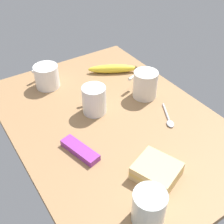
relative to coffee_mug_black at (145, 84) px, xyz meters
The scene contains 9 objects.
tabletop 19.10cm from the coffee_mug_black, 104.99° to the left, with size 90.00×64.00×2.00cm, color #936D47.
coffee_mug_black is the anchor object (origin of this frame).
coffee_mug_milky 20.39cm from the coffee_mug_black, 84.14° to the left, with size 10.43×8.12×9.96cm.
coffee_mug_spare 37.60cm from the coffee_mug_black, 46.82° to the left, with size 11.77×9.21×8.79cm.
sandwich_main 37.84cm from the coffee_mug_black, 146.69° to the left, with size 14.16×13.51×4.40cm.
glass_of_milk 50.35cm from the coffee_mug_black, 142.75° to the left, with size 7.97×7.97×9.06cm.
banana 20.68cm from the coffee_mug_black, ahead, with size 13.06×19.33×3.52cm.
spoon 16.34cm from the coffee_mug_black, behind, with size 11.81×7.36×0.80cm.
snack_bar 36.25cm from the coffee_mug_black, 110.15° to the left, with size 13.21×3.98×2.00cm, color purple.
Camera 1 is at (-62.78, 41.08, 65.54)cm, focal length 46.67 mm.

